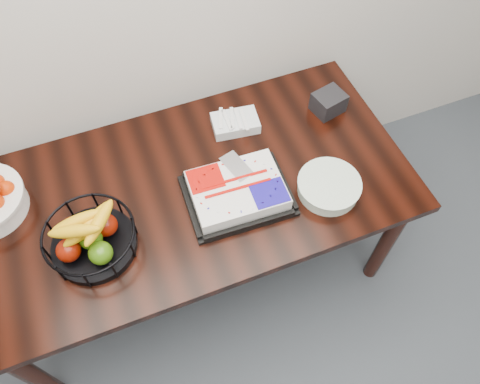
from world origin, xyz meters
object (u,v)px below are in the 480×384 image
object	(u,v)px
cake_tray	(237,192)
napkin_box	(329,103)
plate_stack	(329,187)
table	(191,199)
fruit_basket	(91,238)

from	to	relation	value
cake_tray	napkin_box	distance (m)	0.62
napkin_box	plate_stack	bearing A→B (deg)	-116.98
table	fruit_basket	world-z (taller)	fruit_basket
table	napkin_box	world-z (taller)	napkin_box
fruit_basket	plate_stack	bearing A→B (deg)	-5.95
table	cake_tray	world-z (taller)	cake_tray
plate_stack	napkin_box	bearing A→B (deg)	63.02
table	cake_tray	bearing A→B (deg)	-34.53
cake_tray	fruit_basket	distance (m)	0.58
cake_tray	plate_stack	distance (m)	0.37
cake_tray	plate_stack	world-z (taller)	cake_tray
plate_stack	fruit_basket	bearing A→B (deg)	174.05
plate_stack	table	bearing A→B (deg)	156.76
cake_tray	fruit_basket	size ratio (longest dim) A/B	1.27
cake_tray	fruit_basket	world-z (taller)	fruit_basket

